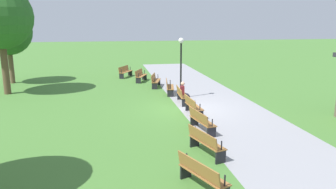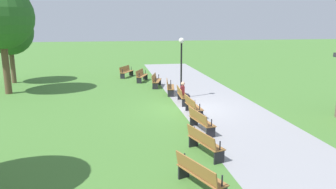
% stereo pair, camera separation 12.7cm
% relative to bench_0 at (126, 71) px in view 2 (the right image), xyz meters
% --- Properties ---
extents(ground_plane, '(120.00, 120.00, 0.00)m').
position_rel_bench_0_xyz_m(ground_plane, '(10.51, 2.75, -0.47)').
color(ground_plane, '#477A33').
extents(path_paving, '(36.29, 4.43, 0.01)m').
position_rel_bench_0_xyz_m(path_paving, '(10.51, 4.46, -0.47)').
color(path_paving, '#939399').
rests_on(path_paving, ground).
extents(bench_0, '(1.75, 1.25, 0.89)m').
position_rel_bench_0_xyz_m(bench_0, '(0.00, 0.00, 0.00)').
color(bench_0, '#996633').
rests_on(bench_0, ground).
extents(bench_1, '(1.79, 1.10, 0.89)m').
position_rel_bench_0_xyz_m(bench_1, '(2.20, 1.04, 0.00)').
color(bench_1, '#996633').
rests_on(bench_1, ground).
extents(bench_2, '(1.80, 0.93, 0.89)m').
position_rel_bench_0_xyz_m(bench_2, '(4.50, 1.84, 0.00)').
color(bench_2, '#996633').
rests_on(bench_2, ground).
extents(bench_3, '(1.79, 0.76, 0.89)m').
position_rel_bench_0_xyz_m(bench_3, '(6.87, 2.37, 0.00)').
color(bench_3, '#996633').
rests_on(bench_3, ground).
extents(bench_4, '(1.76, 0.57, 0.89)m').
position_rel_bench_0_xyz_m(bench_4, '(9.29, 2.64, 0.00)').
color(bench_4, '#996633').
rests_on(bench_4, ground).
extents(bench_5, '(1.76, 0.57, 0.89)m').
position_rel_bench_0_xyz_m(bench_5, '(11.73, 2.64, 0.00)').
color(bench_5, '#996633').
rests_on(bench_5, ground).
extents(bench_6, '(1.79, 0.76, 0.89)m').
position_rel_bench_0_xyz_m(bench_6, '(14.15, 2.37, 0.00)').
color(bench_6, '#996633').
rests_on(bench_6, ground).
extents(bench_7, '(1.80, 0.93, 0.89)m').
position_rel_bench_0_xyz_m(bench_7, '(16.52, 1.84, 0.00)').
color(bench_7, '#996633').
rests_on(bench_7, ground).
extents(bench_8, '(1.79, 1.10, 0.89)m').
position_rel_bench_0_xyz_m(bench_8, '(18.82, 1.04, 0.00)').
color(bench_8, '#996633').
rests_on(bench_8, ground).
extents(person_seated, '(0.34, 0.53, 1.20)m').
position_rel_bench_0_xyz_m(person_seated, '(9.19, 2.79, 0.16)').
color(person_seated, maroon).
rests_on(person_seated, ground).
extents(tree_0, '(3.91, 3.91, 6.71)m').
position_rel_bench_0_xyz_m(tree_0, '(5.00, -7.63, 4.25)').
color(tree_0, brown).
rests_on(tree_0, ground).
extents(tree_3, '(3.36, 3.36, 5.44)m').
position_rel_bench_0_xyz_m(tree_3, '(1.15, -8.32, 3.27)').
color(tree_3, brown).
rests_on(tree_3, ground).
extents(lamp_post, '(0.32, 0.32, 3.55)m').
position_rel_bench_0_xyz_m(lamp_post, '(8.09, 2.86, 2.04)').
color(lamp_post, black).
rests_on(lamp_post, ground).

